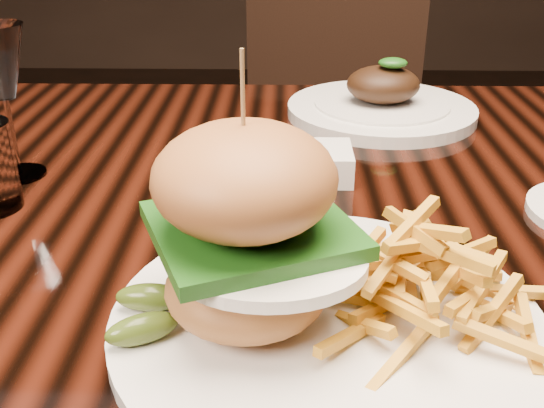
{
  "coord_description": "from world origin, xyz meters",
  "views": [
    {
      "loc": [
        0.01,
        -0.67,
        1.06
      ],
      "look_at": [
        -0.0,
        -0.16,
        0.81
      ],
      "focal_mm": 42.0,
      "sensor_mm": 36.0,
      "label": 1
    }
  ],
  "objects_px": {
    "far_dish": "(382,105)",
    "chair_far": "(327,119)",
    "burger_plate": "(320,267)",
    "dining_table": "(276,248)"
  },
  "relations": [
    {
      "from": "burger_plate",
      "to": "dining_table",
      "type": "bearing_deg",
      "value": 87.38
    },
    {
      "from": "dining_table",
      "to": "chair_far",
      "type": "height_order",
      "value": "chair_far"
    },
    {
      "from": "dining_table",
      "to": "chair_far",
      "type": "relative_size",
      "value": 1.68
    },
    {
      "from": "dining_table",
      "to": "far_dish",
      "type": "bearing_deg",
      "value": 60.47
    },
    {
      "from": "far_dish",
      "to": "chair_far",
      "type": "relative_size",
      "value": 0.3
    },
    {
      "from": "chair_far",
      "to": "burger_plate",
      "type": "bearing_deg",
      "value": -83.85
    },
    {
      "from": "dining_table",
      "to": "burger_plate",
      "type": "height_order",
      "value": "burger_plate"
    },
    {
      "from": "far_dish",
      "to": "chair_far",
      "type": "distance_m",
      "value": 0.66
    },
    {
      "from": "chair_far",
      "to": "far_dish",
      "type": "bearing_deg",
      "value": -76.04
    },
    {
      "from": "burger_plate",
      "to": "chair_far",
      "type": "xyz_separation_m",
      "value": [
        0.08,
        1.15,
        -0.27
      ]
    }
  ]
}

